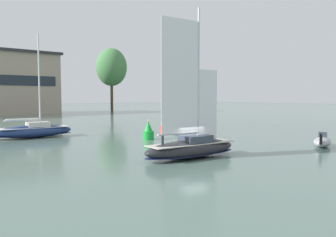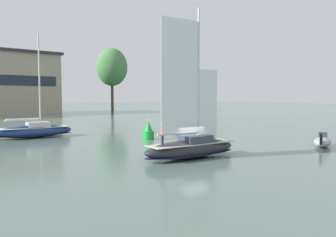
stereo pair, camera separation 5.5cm
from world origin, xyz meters
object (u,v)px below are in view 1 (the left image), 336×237
(sailboat_moored_near_marina, at_px, (35,131))
(sailboat_main, at_px, (191,146))
(motor_tender, at_px, (322,142))
(channel_buoy, at_px, (148,132))
(sailboat_moored_mid_channel, at_px, (186,124))
(tree_shore_left, at_px, (111,67))

(sailboat_moored_near_marina, bearing_deg, sailboat_main, -74.83)
(sailboat_main, bearing_deg, motor_tender, -15.60)
(sailboat_moored_near_marina, xyz_separation_m, channel_buoy, (9.61, -10.09, 0.08))
(sailboat_main, bearing_deg, sailboat_moored_near_marina, 105.17)
(motor_tender, distance_m, channel_buoy, 18.34)
(channel_buoy, bearing_deg, sailboat_moored_mid_channel, 29.11)
(tree_shore_left, xyz_separation_m, motor_tender, (-20.20, -77.46, -13.63))
(sailboat_main, xyz_separation_m, channel_buoy, (3.81, 11.28, -0.05))
(motor_tender, height_order, channel_buoy, channel_buoy)
(tree_shore_left, height_order, sailboat_moored_near_marina, tree_shore_left)
(motor_tender, bearing_deg, channel_buoy, 123.96)
(tree_shore_left, height_order, sailboat_main, tree_shore_left)
(sailboat_main, relative_size, sailboat_moored_mid_channel, 1.30)
(sailboat_main, relative_size, sailboat_moored_near_marina, 0.97)
(channel_buoy, bearing_deg, sailboat_moored_near_marina, 133.60)
(sailboat_moored_mid_channel, bearing_deg, motor_tender, -94.84)
(sailboat_moored_mid_channel, distance_m, motor_tender, 22.03)
(sailboat_main, distance_m, sailboat_moored_mid_channel, 24.05)
(sailboat_moored_mid_channel, distance_m, channel_buoy, 13.86)
(channel_buoy, bearing_deg, tree_shore_left, 63.94)
(tree_shore_left, distance_m, sailboat_moored_near_marina, 67.09)
(tree_shore_left, distance_m, channel_buoy, 70.54)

